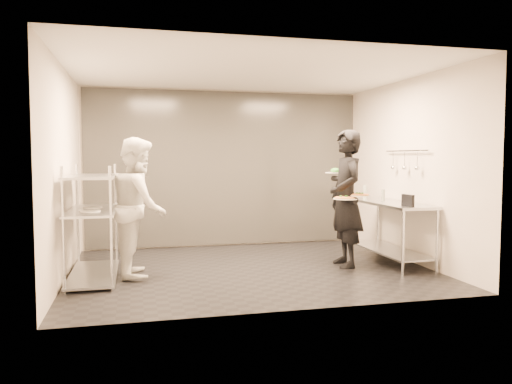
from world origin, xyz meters
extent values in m
cube|color=black|center=(0.00, 0.00, 0.00)|extent=(5.00, 4.00, 0.00)
cube|color=silver|center=(0.00, 0.00, 2.80)|extent=(5.00, 4.00, 0.00)
cube|color=beige|center=(0.00, 2.00, 1.40)|extent=(5.00, 0.00, 2.80)
cube|color=beige|center=(0.00, -2.00, 1.40)|extent=(5.00, 0.00, 2.80)
cube|color=beige|center=(-2.50, 0.00, 1.40)|extent=(0.00, 4.00, 2.80)
cube|color=beige|center=(2.50, 0.00, 1.40)|extent=(0.00, 4.00, 2.80)
cube|color=silver|center=(0.00, 1.97, 1.40)|extent=(4.90, 0.04, 2.74)
cylinder|color=silver|center=(-2.42, -0.77, 0.75)|extent=(0.04, 0.04, 1.50)
cylinder|color=silver|center=(-2.42, 0.77, 0.75)|extent=(0.04, 0.04, 1.50)
cylinder|color=silver|center=(-1.88, -0.77, 0.75)|extent=(0.04, 0.04, 1.50)
cylinder|color=silver|center=(-1.88, 0.77, 0.75)|extent=(0.04, 0.04, 1.50)
cube|color=#A7ABB1|center=(-2.15, 0.00, 0.05)|extent=(0.60, 1.60, 0.03)
cube|color=#A7ABB1|center=(-2.15, 0.00, 0.90)|extent=(0.60, 1.60, 0.03)
cube|color=#A7ABB1|center=(-2.15, 0.00, 1.35)|extent=(0.60, 1.60, 0.03)
cylinder|color=white|center=(-2.15, -0.35, 0.93)|extent=(0.26, 0.26, 0.01)
cylinder|color=white|center=(-2.15, 0.10, 0.93)|extent=(0.26, 0.26, 0.01)
cylinder|color=silver|center=(1.92, -0.86, 0.45)|extent=(0.04, 0.04, 0.90)
cylinder|color=silver|center=(1.92, 0.86, 0.45)|extent=(0.04, 0.04, 0.90)
cylinder|color=silver|center=(2.44, -0.86, 0.45)|extent=(0.04, 0.04, 0.90)
cylinder|color=silver|center=(2.44, 0.86, 0.45)|extent=(0.04, 0.04, 0.90)
cube|color=#A7ABB1|center=(2.18, 0.00, 0.18)|extent=(0.57, 1.71, 0.03)
cube|color=#A7ABB1|center=(2.18, 0.00, 0.90)|extent=(0.60, 1.80, 0.04)
cylinder|color=silver|center=(2.44, 0.00, 1.70)|extent=(0.02, 1.20, 0.02)
cylinder|color=silver|center=(2.42, -0.35, 1.57)|extent=(0.01, 0.01, 0.22)
sphere|color=silver|center=(2.42, -0.35, 1.44)|extent=(0.07, 0.07, 0.07)
cylinder|color=silver|center=(2.42, 0.00, 1.57)|extent=(0.01, 0.01, 0.22)
sphere|color=silver|center=(2.42, 0.00, 1.44)|extent=(0.07, 0.07, 0.07)
cylinder|color=silver|center=(2.42, 0.35, 1.57)|extent=(0.01, 0.01, 0.22)
sphere|color=silver|center=(2.42, 0.35, 1.44)|extent=(0.07, 0.07, 0.07)
imported|color=black|center=(1.40, -0.13, 1.00)|extent=(0.51, 0.75, 2.00)
imported|color=silver|center=(-1.55, 0.01, 0.93)|extent=(0.71, 0.91, 1.87)
cylinder|color=white|center=(1.29, -0.37, 1.02)|extent=(0.35, 0.35, 0.01)
cylinder|color=#BC8544|center=(1.29, -0.37, 1.03)|extent=(0.31, 0.31, 0.02)
cylinder|color=#D24D1C|center=(1.29, -0.37, 1.04)|extent=(0.28, 0.28, 0.01)
sphere|color=#1E5D15|center=(1.29, -0.37, 1.05)|extent=(0.04, 0.04, 0.04)
cylinder|color=white|center=(1.53, -0.33, 1.05)|extent=(0.28, 0.28, 0.01)
cylinder|color=#BC8544|center=(1.53, -0.33, 1.06)|extent=(0.25, 0.25, 0.02)
cylinder|color=#D24D1C|center=(1.53, -0.33, 1.07)|extent=(0.22, 0.22, 0.01)
sphere|color=#1E5D15|center=(1.53, -0.33, 1.08)|extent=(0.04, 0.04, 0.04)
cylinder|color=white|center=(1.36, 0.18, 1.37)|extent=(0.31, 0.31, 0.01)
ellipsoid|color=#195E17|center=(1.36, 0.18, 1.40)|extent=(0.13, 0.13, 0.07)
cube|color=black|center=(2.06, -0.72, 1.00)|extent=(0.07, 0.24, 0.17)
cylinder|color=#919D90|center=(2.01, 0.49, 1.04)|extent=(0.07, 0.07, 0.23)
cylinder|color=#919D90|center=(2.17, 0.18, 1.01)|extent=(0.05, 0.05, 0.18)
cylinder|color=black|center=(2.16, 0.80, 1.01)|extent=(0.05, 0.05, 0.19)
camera|label=1|loc=(-1.59, -6.88, 1.60)|focal=35.00mm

